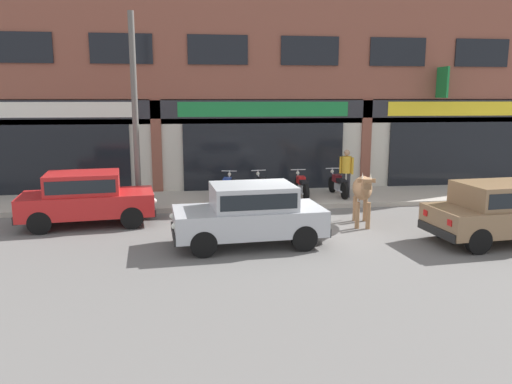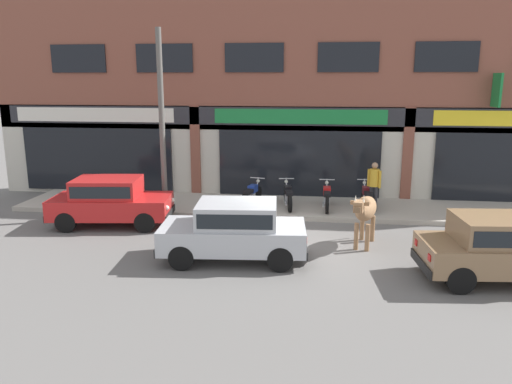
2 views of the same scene
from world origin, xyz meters
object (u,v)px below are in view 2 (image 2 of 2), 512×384
(car_2, at_px, (110,199))
(motorcycle_1, at_px, (288,196))
(car_1, at_px, (502,246))
(motorcycle_2, at_px, (327,197))
(motorcycle_0, at_px, (251,195))
(cow, at_px, (365,210))
(car_0, at_px, (235,228))
(utility_pole, at_px, (162,122))
(motorcycle_3, at_px, (367,197))
(pedestrian, at_px, (374,181))

(car_2, bearing_deg, motorcycle_1, 23.41)
(car_1, height_order, car_2, same)
(motorcycle_2, bearing_deg, motorcycle_0, 179.94)
(cow, bearing_deg, motorcycle_0, 136.47)
(car_0, bearing_deg, car_2, 149.79)
(cow, distance_m, utility_pole, 6.99)
(car_1, bearing_deg, motorcycle_0, 139.87)
(motorcycle_2, bearing_deg, motorcycle_1, 179.37)
(car_2, bearing_deg, car_1, -16.37)
(car_2, bearing_deg, car_0, -30.21)
(motorcycle_0, bearing_deg, motorcycle_3, 2.56)
(motorcycle_3, bearing_deg, cow, -96.02)
(pedestrian, bearing_deg, motorcycle_0, 178.52)
(motorcycle_2, distance_m, utility_pole, 5.88)
(car_0, xyz_separation_m, car_1, (6.02, -0.55, 0.00))
(motorcycle_1, relative_size, motorcycle_3, 0.99)
(car_0, relative_size, motorcycle_2, 2.05)
(motorcycle_0, height_order, motorcycle_1, same)
(car_0, height_order, car_1, same)
(car_2, relative_size, motorcycle_3, 2.06)
(car_1, height_order, motorcycle_2, car_1)
(motorcycle_1, relative_size, motorcycle_2, 1.00)
(car_1, relative_size, motorcycle_0, 2.08)
(motorcycle_0, relative_size, pedestrian, 1.12)
(pedestrian, xyz_separation_m, utility_pole, (-6.76, -0.72, 1.89))
(car_1, distance_m, motorcycle_3, 5.96)
(motorcycle_1, xyz_separation_m, utility_pole, (-3.98, -0.83, 2.49))
(car_1, relative_size, motorcycle_2, 2.05)
(motorcycle_3, bearing_deg, car_2, -162.79)
(car_0, relative_size, motorcycle_0, 2.08)
(car_2, height_order, motorcycle_2, car_2)
(car_2, xyz_separation_m, motorcycle_1, (5.24, 2.27, -0.27))
(motorcycle_1, distance_m, utility_pole, 4.77)
(cow, distance_m, car_2, 7.54)
(motorcycle_0, xyz_separation_m, utility_pole, (-2.75, -0.82, 2.49))
(motorcycle_3, bearing_deg, pedestrian, -56.25)
(car_2, relative_size, motorcycle_1, 2.08)
(car_2, relative_size, motorcycle_0, 2.10)
(car_1, distance_m, utility_pole, 10.27)
(car_1, bearing_deg, cow, 144.63)
(car_2, height_order, pedestrian, pedestrian)
(car_1, relative_size, car_2, 0.99)
(car_2, xyz_separation_m, pedestrian, (8.02, 2.15, 0.32))
(car_0, bearing_deg, cow, 23.75)
(motorcycle_1, distance_m, pedestrian, 2.85)
(car_2, height_order, motorcycle_3, car_2)
(car_1, relative_size, pedestrian, 2.32)
(cow, relative_size, pedestrian, 1.32)
(cow, distance_m, motorcycle_2, 3.45)
(motorcycle_3, xyz_separation_m, pedestrian, (0.18, -0.27, 0.60))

